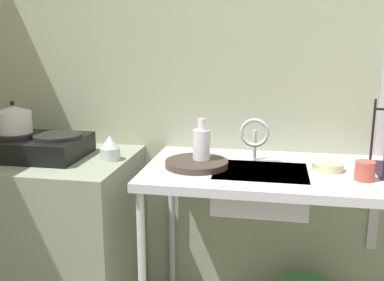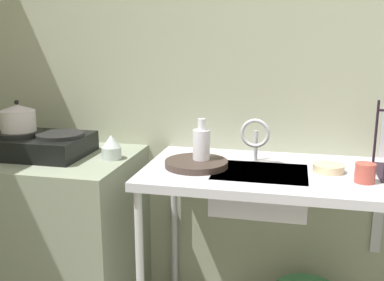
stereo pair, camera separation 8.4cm
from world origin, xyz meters
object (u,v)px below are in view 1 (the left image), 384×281
at_px(sink_basin, 260,188).
at_px(small_bowl_on_drainboard, 328,167).
at_px(faucet, 255,135).
at_px(bottle_by_sink, 202,146).
at_px(cup_by_rack, 365,171).
at_px(percolator, 110,148).
at_px(frying_pan, 197,164).
at_px(stove, 37,146).
at_px(pot_on_left_burner, 14,119).

bearing_deg(sink_basin, small_bowl_on_drainboard, 12.08).
distance_m(faucet, bottle_by_sink, 0.26).
bearing_deg(bottle_by_sink, cup_by_rack, -7.92).
relative_size(percolator, frying_pan, 0.41).
xyz_separation_m(stove, frying_pan, (0.83, -0.03, -0.04)).
bearing_deg(frying_pan, bottle_by_sink, 57.04).
relative_size(pot_on_left_burner, cup_by_rack, 2.13).
xyz_separation_m(faucet, bottle_by_sink, (-0.24, -0.10, -0.04)).
relative_size(sink_basin, small_bowl_on_drainboard, 3.00).
bearing_deg(percolator, pot_on_left_burner, -178.82).
bearing_deg(frying_pan, stove, 177.87).
bearing_deg(pot_on_left_burner, faucet, 4.63).
bearing_deg(percolator, bottle_by_sink, -1.56).
xyz_separation_m(sink_basin, small_bowl_on_drainboard, (0.30, 0.06, 0.10)).
xyz_separation_m(percolator, sink_basin, (0.74, -0.05, -0.14)).
height_order(stove, small_bowl_on_drainboard, stove).
xyz_separation_m(pot_on_left_burner, cup_by_rack, (1.68, -0.10, -0.15)).
distance_m(pot_on_left_burner, small_bowl_on_drainboard, 1.55).
height_order(faucet, cup_by_rack, faucet).
bearing_deg(small_bowl_on_drainboard, faucet, 167.02).
height_order(stove, faucet, faucet).
xyz_separation_m(small_bowl_on_drainboard, bottle_by_sink, (-0.58, -0.02, 0.07)).
bearing_deg(bottle_by_sink, percolator, 178.44).
xyz_separation_m(faucet, small_bowl_on_drainboard, (0.34, -0.08, -0.12)).
bearing_deg(stove, bottle_by_sink, -0.15).
distance_m(stove, percolator, 0.39).
height_order(frying_pan, cup_by_rack, cup_by_rack).
bearing_deg(small_bowl_on_drainboard, pot_on_left_burner, -179.28).
relative_size(stove, small_bowl_on_drainboard, 3.45).
distance_m(cup_by_rack, bottle_by_sink, 0.72).
xyz_separation_m(pot_on_left_burner, frying_pan, (0.94, -0.03, -0.18)).
bearing_deg(cup_by_rack, percolator, 174.56).
relative_size(cup_by_rack, bottle_by_sink, 0.37).
height_order(pot_on_left_burner, faucet, pot_on_left_burner).
distance_m(pot_on_left_burner, faucet, 1.21).
relative_size(sink_basin, frying_pan, 1.41).
xyz_separation_m(percolator, frying_pan, (0.44, -0.04, -0.04)).
bearing_deg(cup_by_rack, bottle_by_sink, 172.08).
bearing_deg(bottle_by_sink, frying_pan, -122.96).
xyz_separation_m(frying_pan, cup_by_rack, (0.73, -0.07, 0.03)).
xyz_separation_m(stove, cup_by_rack, (1.56, -0.10, -0.02)).
bearing_deg(small_bowl_on_drainboard, stove, -179.22).
relative_size(pot_on_left_burner, frying_pan, 0.60).
xyz_separation_m(percolator, small_bowl_on_drainboard, (1.04, 0.01, -0.04)).
height_order(percolator, sink_basin, percolator).
relative_size(pot_on_left_burner, bottle_by_sink, 0.79).
bearing_deg(bottle_by_sink, sink_basin, -8.58).
distance_m(percolator, small_bowl_on_drainboard, 1.04).
height_order(cup_by_rack, small_bowl_on_drainboard, cup_by_rack).
height_order(percolator, cup_by_rack, percolator).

